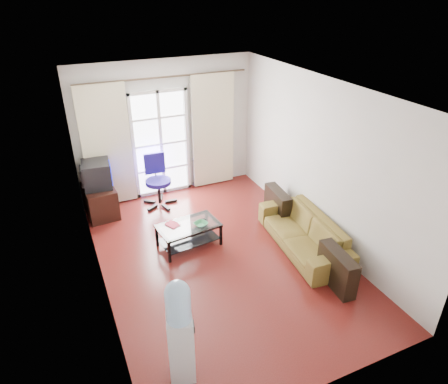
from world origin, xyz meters
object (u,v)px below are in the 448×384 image
object	(u,v)px
water_cooler	(180,330)
sofa	(303,232)
task_chair	(159,190)
coffee_table	(189,232)
tv_stand	(100,201)
crt_tv	(96,175)

from	to	relation	value
water_cooler	sofa	bearing A→B (deg)	44.59
task_chair	water_cooler	xyz separation A→B (m)	(-0.86, -3.92, 0.40)
sofa	coffee_table	distance (m)	1.89
tv_stand	coffee_table	bearing A→B (deg)	-58.78
crt_tv	tv_stand	bearing A→B (deg)	-84.15
tv_stand	water_cooler	xyz separation A→B (m)	(0.26, -3.99, 0.41)
sofa	crt_tv	size ratio (longest dim) A/B	3.54
sofa	water_cooler	size ratio (longest dim) A/B	1.51
task_chair	water_cooler	world-z (taller)	water_cooler
sofa	crt_tv	world-z (taller)	crt_tv
crt_tv	water_cooler	bearing A→B (deg)	-81.12
tv_stand	water_cooler	distance (m)	4.02
coffee_table	sofa	bearing A→B (deg)	-25.61
sofa	tv_stand	bearing A→B (deg)	-125.02
sofa	water_cooler	bearing A→B (deg)	-54.41
coffee_table	task_chair	bearing A→B (deg)	92.10
coffee_table	tv_stand	xyz separation A→B (m)	(-1.17, 1.65, 0.03)
coffee_table	task_chair	world-z (taller)	task_chair
tv_stand	task_chair	world-z (taller)	task_chair
water_cooler	crt_tv	bearing A→B (deg)	108.23
coffee_table	tv_stand	distance (m)	2.03
crt_tv	task_chair	world-z (taller)	crt_tv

